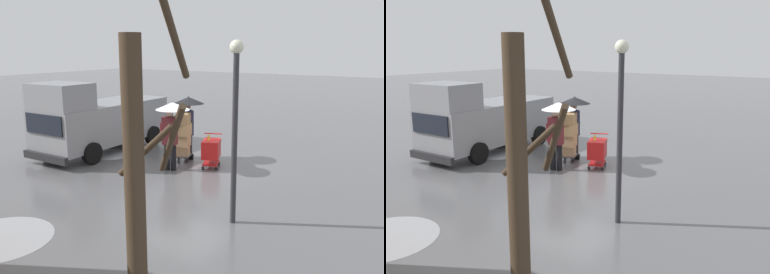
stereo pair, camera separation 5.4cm
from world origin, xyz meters
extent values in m
plane|color=#5B5B5E|center=(0.00, 0.00, 0.00)|extent=(90.00, 90.00, 0.00)
cylinder|color=#999BA0|center=(3.07, 0.36, 0.00)|extent=(1.50, 1.50, 0.01)
cylinder|color=#999BA0|center=(0.34, 6.23, 0.00)|extent=(2.07, 2.07, 0.01)
cube|color=gray|center=(3.73, -0.03, 1.06)|extent=(2.09, 5.25, 1.40)
cube|color=gray|center=(3.69, 1.87, 2.18)|extent=(1.87, 1.45, 0.84)
cube|color=black|center=(3.67, 2.59, 1.38)|extent=(1.66, 0.10, 0.63)
cube|color=#232326|center=(3.67, 2.63, 0.32)|extent=(1.96, 0.21, 0.24)
cylinder|color=black|center=(2.71, 1.56, 0.36)|extent=(0.26, 0.73, 0.72)
cylinder|color=black|center=(4.67, 1.61, 0.36)|extent=(0.26, 0.73, 0.72)
cylinder|color=black|center=(2.79, -1.66, 0.36)|extent=(0.26, 0.73, 0.72)
cylinder|color=black|center=(4.75, -1.61, 0.36)|extent=(0.26, 0.73, 0.72)
cube|color=red|center=(-0.69, -0.25, 0.60)|extent=(0.77, 0.90, 0.56)
cube|color=red|center=(-0.69, -0.25, 0.14)|extent=(0.69, 0.81, 0.04)
cylinder|color=red|center=(-0.53, -0.64, 1.00)|extent=(0.55, 0.25, 0.04)
sphere|color=black|center=(-1.00, -0.05, 0.05)|extent=(0.10, 0.10, 0.10)
sphere|color=black|center=(-0.61, 0.11, 0.05)|extent=(0.10, 0.10, 0.10)
sphere|color=black|center=(-0.77, -0.61, 0.05)|extent=(0.10, 0.10, 0.10)
sphere|color=black|center=(-0.39, -0.46, 0.05)|extent=(0.10, 0.10, 0.10)
cylinder|color=yellow|center=(-0.65, -0.13, 0.70)|extent=(0.17, 0.29, 0.69)
cube|color=#515156|center=(0.40, -0.30, 0.22)|extent=(0.66, 0.73, 0.03)
cylinder|color=#515156|center=(0.30, -0.66, 0.77)|extent=(0.04, 0.04, 1.10)
cylinder|color=#515156|center=(0.71, -0.50, 0.77)|extent=(0.04, 0.04, 1.10)
cylinder|color=black|center=(0.28, -0.66, 0.10)|extent=(0.12, 0.20, 0.20)
cylinder|color=black|center=(0.73, -0.50, 0.10)|extent=(0.12, 0.20, 0.20)
cube|color=tan|center=(0.40, -0.30, 0.38)|extent=(0.53, 0.54, 0.30)
cube|color=tan|center=(0.40, -0.30, 0.71)|extent=(0.56, 0.59, 0.37)
cube|color=tan|center=(0.40, -0.30, 1.08)|extent=(0.59, 0.65, 0.37)
cube|color=#A37F51|center=(0.40, -0.30, 1.45)|extent=(0.58, 0.67, 0.37)
cylinder|color=black|center=(0.63, -0.83, 0.41)|extent=(0.18, 0.18, 0.82)
cylinder|color=black|center=(0.47, -0.71, 0.41)|extent=(0.18, 0.18, 0.82)
cube|color=#282D47|center=(0.55, -0.77, 1.24)|extent=(0.52, 0.49, 0.84)
sphere|color=tan|center=(0.55, -0.77, 1.78)|extent=(0.22, 0.22, 0.22)
cylinder|color=#282D47|center=(0.76, -0.93, 1.19)|extent=(0.10, 0.10, 0.55)
cylinder|color=#282D47|center=(0.39, -0.68, 1.46)|extent=(0.26, 0.30, 0.50)
cylinder|color=#333338|center=(0.47, -0.71, 1.62)|extent=(0.02, 0.02, 0.86)
cone|color=black|center=(0.47, -0.71, 2.00)|extent=(1.04, 1.04, 0.22)
sphere|color=#333338|center=(0.47, -0.71, 2.13)|extent=(0.04, 0.04, 0.04)
cube|color=#33664C|center=(0.67, -0.61, 1.28)|extent=(0.34, 0.31, 0.44)
cylinder|color=black|center=(0.31, 0.73, 0.41)|extent=(0.18, 0.18, 0.82)
cylinder|color=black|center=(0.13, 0.65, 0.41)|extent=(0.18, 0.18, 0.82)
cube|color=#5B1E23|center=(0.22, 0.69, 1.24)|extent=(0.51, 0.42, 0.84)
sphere|color=beige|center=(0.22, 0.69, 1.78)|extent=(0.22, 0.22, 0.22)
cylinder|color=#5B1E23|center=(0.46, 0.78, 1.19)|extent=(0.10, 0.10, 0.55)
cylinder|color=#5B1E23|center=(0.06, 0.60, 1.46)|extent=(0.20, 0.32, 0.50)
cylinder|color=#333338|center=(0.13, 0.65, 1.62)|extent=(0.02, 0.02, 0.86)
cone|color=white|center=(0.13, 0.65, 2.00)|extent=(1.04, 1.04, 0.22)
sphere|color=#333338|center=(0.13, 0.65, 2.13)|extent=(0.04, 0.04, 0.04)
cylinder|color=#423323|center=(-3.95, 7.00, 1.93)|extent=(0.24, 0.24, 3.86)
cylinder|color=#423323|center=(-4.22, 6.66, 2.66)|extent=(0.78, 0.63, 0.97)
cylinder|color=#423323|center=(-4.40, 6.85, 3.84)|extent=(0.39, 0.98, 0.98)
cylinder|color=#423323|center=(-3.85, 6.68, 2.50)|extent=(0.72, 0.29, 0.70)
cylinder|color=#2D2D33|center=(-3.17, 3.02, 1.80)|extent=(0.12, 0.12, 3.60)
sphere|color=#EAEACC|center=(-3.17, 3.02, 3.72)|extent=(0.28, 0.28, 0.28)
camera|label=1|loc=(-6.85, 10.22, 3.70)|focal=37.31mm
camera|label=2|loc=(-6.89, 10.19, 3.70)|focal=37.31mm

